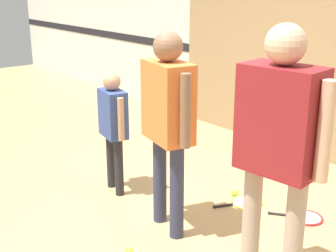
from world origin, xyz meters
TOP-DOWN VIEW (x-y plane):
  - ground_plane at (0.00, 0.00)m, footprint 16.00×16.00m
  - wall_panel at (-0.58, 2.30)m, footprint 3.39×0.05m
  - person_instructor at (0.09, -0.06)m, footprint 0.61×0.34m
  - person_student_left at (-0.80, 0.00)m, footprint 0.44×0.24m
  - person_student_right at (1.13, -0.03)m, footprint 0.67×0.32m
  - racket_spare_on_floor at (0.21, 0.78)m, footprint 0.38×0.51m
  - racket_second_spare at (0.73, 0.97)m, footprint 0.47×0.40m
  - tennis_ball_near_instructor at (0.23, -0.55)m, footprint 0.07×0.07m
  - tennis_ball_by_spare_racket at (0.03, 0.82)m, footprint 0.07×0.07m

SIDE VIEW (x-z plane):
  - ground_plane at x=0.00m, z-range 0.00..0.00m
  - racket_spare_on_floor at x=0.21m, z-range -0.01..0.03m
  - racket_second_spare at x=0.73m, z-range -0.01..0.03m
  - tennis_ball_near_instructor at x=0.23m, z-range 0.00..0.07m
  - tennis_ball_by_spare_racket at x=0.03m, z-range 0.00..0.07m
  - person_student_left at x=-0.80m, z-range 0.14..1.32m
  - person_instructor at x=0.09m, z-range 0.19..1.83m
  - person_student_right at x=1.13m, z-range 0.21..1.97m
  - wall_panel at x=-0.58m, z-range 0.00..2.29m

